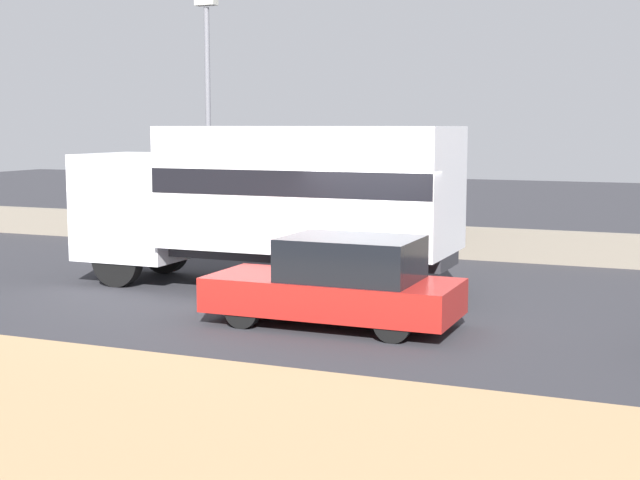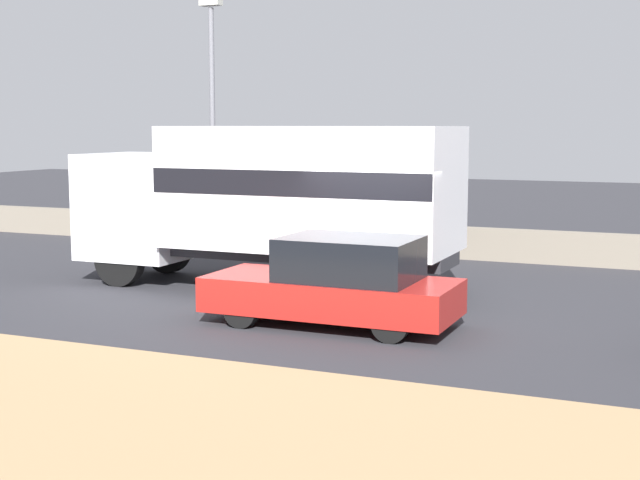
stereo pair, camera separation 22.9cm
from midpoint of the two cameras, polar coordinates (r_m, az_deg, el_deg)
ground_plane at (r=15.30m, az=2.53°, el=-5.07°), size 80.00×80.00×0.00m
dirt_shoulder_foreground at (r=10.17m, az=-9.62°, el=-11.51°), size 60.00×5.13×0.04m
stone_wall_backdrop at (r=22.36m, az=9.42°, el=-0.18°), size 60.00×0.35×0.79m
street_lamp at (r=23.75m, az=-6.63°, el=8.59°), size 0.56×0.28×6.56m
box_truck at (r=17.76m, az=-2.54°, el=2.88°), size 7.83×2.46×3.27m
car_hatchback at (r=14.62m, az=1.58°, el=-2.77°), size 4.15×1.70×1.49m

